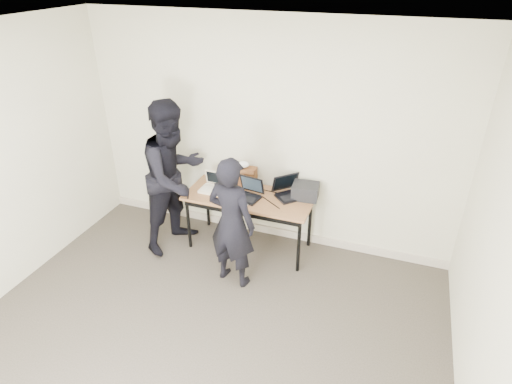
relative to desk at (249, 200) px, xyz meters
The scene contains 13 objects.
room 2.00m from the desk, 87.33° to the right, with size 4.60×4.60×2.80m.
desk is the anchor object (origin of this frame).
laptop_beige 0.48m from the desk, behind, with size 0.27×0.26×0.21m.
laptop_center 0.11m from the desk, 89.14° to the right, with size 0.34×0.34×0.23m.
laptop_right 0.49m from the desk, 22.22° to the left, with size 0.46×0.46×0.24m.
leather_satchel 0.34m from the desk, 128.25° to the left, with size 0.37×0.20×0.25m.
tissue 0.44m from the desk, 122.89° to the left, with size 0.13×0.10×0.08m, color white.
equipment_box 0.67m from the desk, 16.94° to the left, with size 0.30×0.25×0.17m, color black.
power_brick 0.29m from the desk, 142.62° to the right, with size 0.07×0.04×0.03m, color black.
cables 0.08m from the desk, behind, with size 0.96×0.41×0.01m.
person_typist 0.65m from the desk, 85.58° to the right, with size 0.54×0.36×1.49m, color black.
person_observer 0.92m from the desk, 167.71° to the right, with size 0.90×0.70×1.85m, color black.
baseboard 0.71m from the desk, 76.37° to the left, with size 4.50×0.03×0.10m, color #BEB09D.
Camera 1 is at (1.47, -2.20, 3.18)m, focal length 30.00 mm.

